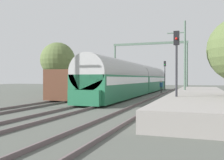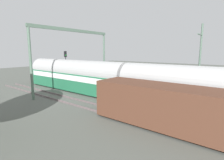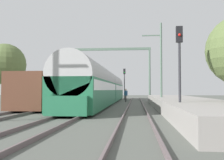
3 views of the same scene
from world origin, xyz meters
name	(u,v)px [view 2 (image 2 of 3)]	position (x,y,z in m)	size (l,w,h in m)	color
passenger_train	(126,82)	(0.00, 11.49, 1.97)	(2.93, 32.85, 3.82)	#236B47
freight_car	(189,111)	(-3.82, 4.30, 1.47)	(2.80, 13.00, 2.70)	#563323
person_crossing	(111,83)	(2.48, 15.44, 1.03)	(0.47, 0.41, 1.73)	#383838
railway_signal_far	(66,63)	(1.92, 23.89, 3.26)	(0.36, 0.30, 5.10)	#2D2D33
catenary_gantry	(74,47)	(0.00, 19.49, 5.59)	(12.04, 0.28, 7.86)	#546D5D
catenary_pole_east_mid	(200,60)	(6.17, 6.00, 4.15)	(1.90, 0.20, 8.00)	#546D5D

